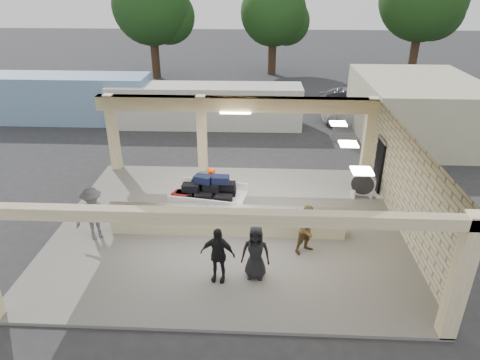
# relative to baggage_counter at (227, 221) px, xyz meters

# --- Properties ---
(ground) EXTENTS (120.00, 120.00, 0.00)m
(ground) POSITION_rel_baggage_counter_xyz_m (0.00, 0.50, -0.59)
(ground) COLOR #262629
(ground) RESTS_ON ground
(pavilion) EXTENTS (12.01, 10.00, 3.55)m
(pavilion) POSITION_rel_baggage_counter_xyz_m (0.21, 1.16, 0.76)
(pavilion) COLOR slate
(pavilion) RESTS_ON ground
(baggage_counter) EXTENTS (8.20, 0.58, 0.98)m
(baggage_counter) POSITION_rel_baggage_counter_xyz_m (0.00, 0.00, 0.00)
(baggage_counter) COLOR #C4BD92
(baggage_counter) RESTS_ON pavilion
(luggage_cart) EXTENTS (2.85, 2.04, 1.52)m
(luggage_cart) POSITION_rel_baggage_counter_xyz_m (-0.84, 1.35, 0.33)
(luggage_cart) COLOR silver
(luggage_cart) RESTS_ON pavilion
(drum_fan) EXTENTS (1.05, 0.62, 1.11)m
(drum_fan) POSITION_rel_baggage_counter_xyz_m (5.20, 2.96, 0.11)
(drum_fan) COLOR silver
(drum_fan) RESTS_ON pavilion
(baggage_handler) EXTENTS (0.49, 0.65, 1.59)m
(baggage_handler) POSITION_rel_baggage_counter_xyz_m (-0.76, 1.92, 0.31)
(baggage_handler) COLOR #FF470D
(baggage_handler) RESTS_ON pavilion
(passenger_a) EXTENTS (0.87, 0.73, 1.66)m
(passenger_a) POSITION_rel_baggage_counter_xyz_m (2.65, -0.96, 0.34)
(passenger_a) COLOR brown
(passenger_a) RESTS_ON pavilion
(passenger_b) EXTENTS (1.06, 0.52, 1.74)m
(passenger_b) POSITION_rel_baggage_counter_xyz_m (-0.08, -2.49, 0.38)
(passenger_b) COLOR black
(passenger_b) RESTS_ON pavilion
(passenger_c) EXTENTS (1.24, 1.05, 1.88)m
(passenger_c) POSITION_rel_baggage_counter_xyz_m (-4.41, -0.50, 0.45)
(passenger_c) COLOR #4F4E53
(passenger_c) RESTS_ON pavilion
(passenger_d) EXTENTS (0.86, 0.40, 1.71)m
(passenger_d) POSITION_rel_baggage_counter_xyz_m (1.00, -2.30, 0.37)
(passenger_d) COLOR black
(passenger_d) RESTS_ON pavilion
(car_white_a) EXTENTS (4.90, 2.63, 1.35)m
(car_white_a) POSITION_rel_baggage_counter_xyz_m (7.18, 12.71, 0.09)
(car_white_a) COLOR white
(car_white_a) RESTS_ON ground
(car_white_b) EXTENTS (4.55, 2.79, 1.35)m
(car_white_b) POSITION_rel_baggage_counter_xyz_m (12.81, 14.81, 0.09)
(car_white_b) COLOR white
(car_white_b) RESTS_ON ground
(car_dark) EXTENTS (4.44, 2.46, 1.40)m
(car_dark) POSITION_rel_baggage_counter_xyz_m (6.95, 15.13, 0.11)
(car_dark) COLOR black
(car_dark) RESTS_ON ground
(container_white) EXTENTS (11.24, 2.40, 2.43)m
(container_white) POSITION_rel_baggage_counter_xyz_m (-2.18, 11.79, 0.63)
(container_white) COLOR silver
(container_white) RESTS_ON ground
(container_blue) EXTENTS (10.75, 2.59, 2.79)m
(container_blue) POSITION_rel_baggage_counter_xyz_m (-11.06, 12.37, 0.81)
(container_blue) COLOR #789AC0
(container_blue) RESTS_ON ground
(fence) EXTENTS (12.06, 0.06, 2.03)m
(fence) POSITION_rel_baggage_counter_xyz_m (11.00, 9.50, 0.47)
(fence) COLOR gray
(fence) RESTS_ON ground
(tree_left) EXTENTS (6.60, 6.30, 9.00)m
(tree_left) POSITION_rel_baggage_counter_xyz_m (-7.68, 24.66, 5.00)
(tree_left) COLOR #382619
(tree_left) RESTS_ON ground
(tree_mid) EXTENTS (6.00, 5.60, 8.00)m
(tree_mid) POSITION_rel_baggage_counter_xyz_m (2.32, 26.66, 4.38)
(tree_mid) COLOR #382619
(tree_mid) RESTS_ON ground
(tree_right) EXTENTS (7.20, 7.00, 10.00)m
(tree_right) POSITION_rel_baggage_counter_xyz_m (14.32, 25.66, 5.63)
(tree_right) COLOR #382619
(tree_right) RESTS_ON ground
(adjacent_building) EXTENTS (6.00, 8.00, 3.20)m
(adjacent_building) POSITION_rel_baggage_counter_xyz_m (9.50, 10.50, 1.01)
(adjacent_building) COLOR #BEBB97
(adjacent_building) RESTS_ON ground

